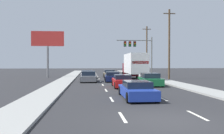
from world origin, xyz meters
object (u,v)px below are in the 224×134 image
(car_tan, at_px, (109,74))
(car_blue, at_px, (137,90))
(car_gray, at_px, (89,77))
(car_red, at_px, (122,81))
(roadside_billboard, at_px, (48,43))
(car_navy, at_px, (112,77))
(utility_pole_mid, at_px, (169,43))
(car_white, at_px, (87,75))
(utility_pole_far, at_px, (147,50))
(box_truck, at_px, (134,65))
(traffic_signal_mast, at_px, (136,47))
(car_green, at_px, (150,80))

(car_tan, height_order, car_blue, car_tan)
(car_gray, height_order, car_blue, car_gray)
(car_gray, relative_size, car_red, 1.02)
(car_red, bearing_deg, roadside_billboard, 120.94)
(car_gray, distance_m, roadside_billboard, 12.99)
(car_navy, distance_m, car_red, 7.37)
(car_gray, xyz_separation_m, utility_pole_mid, (11.79, 3.78, 4.66))
(car_navy, bearing_deg, car_white, 116.88)
(utility_pole_far, bearing_deg, utility_pole_mid, -90.59)
(car_navy, distance_m, utility_pole_far, 19.87)
(car_tan, xyz_separation_m, roadside_billboard, (-10.13, 1.18, 5.05))
(car_white, xyz_separation_m, car_blue, (3.50, -20.98, -0.03))
(box_truck, xyz_separation_m, traffic_signal_mast, (1.93, 8.30, 3.21))
(car_green, distance_m, utility_pole_mid, 11.67)
(car_red, distance_m, roadside_billboard, 20.21)
(utility_pole_mid, height_order, utility_pole_far, utility_pole_mid)
(car_blue, relative_size, utility_pole_far, 0.47)
(car_red, bearing_deg, car_navy, 91.92)
(car_navy, relative_size, car_red, 1.14)
(traffic_signal_mast, bearing_deg, roadside_billboard, -173.03)
(car_white, distance_m, car_gray, 6.97)
(car_gray, xyz_separation_m, box_truck, (6.53, 3.45, 1.49))
(car_gray, relative_size, utility_pole_far, 0.42)
(traffic_signal_mast, bearing_deg, utility_pole_far, 59.49)
(car_blue, height_order, traffic_signal_mast, traffic_signal_mast)
(car_blue, distance_m, car_green, 9.09)
(car_green, bearing_deg, roadside_billboard, 130.64)
(car_red, distance_m, car_green, 3.44)
(car_blue, bearing_deg, car_tan, 89.73)
(car_tan, bearing_deg, car_gray, -111.19)
(car_red, height_order, utility_pole_mid, utility_pole_mid)
(car_tan, distance_m, car_green, 14.54)
(car_navy, height_order, car_blue, car_navy)
(roadside_billboard, bearing_deg, car_navy, -43.82)
(utility_pole_mid, bearing_deg, car_green, -119.94)
(car_white, bearing_deg, car_tan, 25.75)
(utility_pole_far, bearing_deg, car_gray, -124.07)
(car_tan, relative_size, car_red, 0.99)
(car_gray, distance_m, utility_pole_far, 21.78)
(car_white, height_order, car_green, car_green)
(car_navy, xyz_separation_m, utility_pole_far, (8.88, 17.18, 4.55))
(car_white, bearing_deg, car_green, -61.79)
(box_truck, relative_size, utility_pole_far, 0.92)
(car_navy, bearing_deg, car_tan, 87.78)
(car_green, distance_m, traffic_signal_mast, 17.99)
(car_red, height_order, car_blue, car_red)
(box_truck, bearing_deg, car_blue, -100.58)
(car_white, distance_m, car_blue, 21.27)
(car_white, relative_size, box_truck, 0.45)
(car_red, xyz_separation_m, roadside_billboard, (-10.06, 16.78, 5.06))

